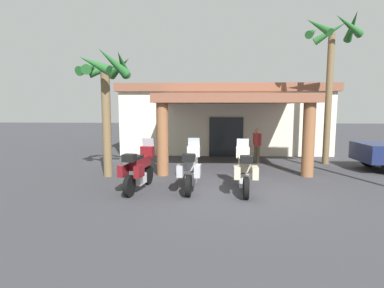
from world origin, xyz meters
name	(u,v)px	position (x,y,z in m)	size (l,w,h in m)	color
ground_plane	(238,191)	(0.00, 0.00, 0.00)	(80.00, 80.00, 0.00)	#38383D
motel_building	(223,117)	(-0.04, 9.81, 2.01)	(12.09, 11.71, 3.91)	silver
motorcycle_maroon	(139,169)	(-3.16, -0.11, 0.70)	(0.86, 2.20, 1.61)	black
motorcycle_silver	(191,169)	(-1.49, 0.01, 0.70)	(0.72, 2.21, 1.61)	black
motorcycle_cream	(244,170)	(0.18, -0.16, 0.70)	(0.71, 2.21, 1.61)	black
pedestrian	(257,143)	(1.36, 4.96, 0.96)	(0.35, 0.45, 1.67)	brown
palm_tree_near_portico	(331,52)	(4.54, 4.92, 5.10)	(2.49, 2.49, 6.81)	brown
palm_tree_roadside	(105,82)	(-4.81, 1.81, 3.59)	(2.09, 2.13, 4.81)	brown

